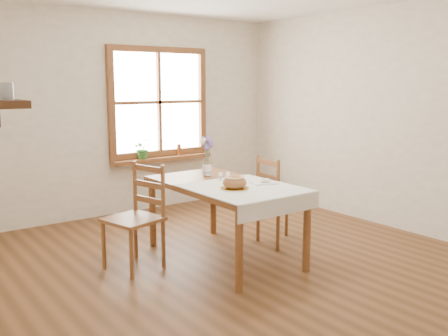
% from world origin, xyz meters
% --- Properties ---
extents(ground, '(5.00, 5.00, 0.00)m').
position_xyz_m(ground, '(0.00, 0.00, 0.00)').
color(ground, brown).
rests_on(ground, ground).
extents(room_walls, '(4.60, 5.10, 2.65)m').
position_xyz_m(room_walls, '(0.00, 0.00, 1.71)').
color(room_walls, white).
rests_on(room_walls, ground).
extents(window, '(1.46, 0.08, 1.46)m').
position_xyz_m(window, '(0.50, 2.47, 1.45)').
color(window, brown).
rests_on(window, ground).
extents(window_sill, '(1.46, 0.20, 0.05)m').
position_xyz_m(window_sill, '(0.50, 2.40, 0.69)').
color(window_sill, brown).
rests_on(window_sill, ground).
extents(wall_shelf, '(0.16, 0.60, 0.24)m').
position_xyz_m(wall_shelf, '(-2.16, -0.60, 1.61)').
color(wall_shelf, '#4F2A19').
rests_on(wall_shelf, ground).
extents(dining_table, '(0.90, 1.60, 0.75)m').
position_xyz_m(dining_table, '(0.00, 0.30, 0.66)').
color(dining_table, brown).
rests_on(dining_table, ground).
extents(table_linen, '(0.91, 0.99, 0.01)m').
position_xyz_m(table_linen, '(0.00, -0.00, 0.76)').
color(table_linen, white).
rests_on(table_linen, dining_table).
extents(chair_left, '(0.57, 0.56, 0.97)m').
position_xyz_m(chair_left, '(-0.84, 0.57, 0.48)').
color(chair_left, brown).
rests_on(chair_left, ground).
extents(chair_right, '(0.52, 0.50, 0.95)m').
position_xyz_m(chair_right, '(0.78, 0.30, 0.47)').
color(chair_right, brown).
rests_on(chair_right, ground).
extents(bread_plate, '(0.27, 0.27, 0.01)m').
position_xyz_m(bread_plate, '(-0.11, -0.02, 0.77)').
color(bread_plate, white).
rests_on(bread_plate, table_linen).
extents(bread_loaf, '(0.22, 0.22, 0.12)m').
position_xyz_m(bread_loaf, '(-0.11, -0.02, 0.83)').
color(bread_loaf, '#AD6D3D').
rests_on(bread_loaf, bread_plate).
extents(egg_napkin, '(0.29, 0.27, 0.01)m').
position_xyz_m(egg_napkin, '(0.28, 0.05, 0.77)').
color(egg_napkin, white).
rests_on(egg_napkin, table_linen).
extents(eggs, '(0.23, 0.22, 0.04)m').
position_xyz_m(eggs, '(0.28, 0.05, 0.79)').
color(eggs, white).
rests_on(eggs, egg_napkin).
extents(salt_shaker, '(0.04, 0.04, 0.08)m').
position_xyz_m(salt_shaker, '(0.03, 0.39, 0.80)').
color(salt_shaker, white).
rests_on(salt_shaker, table_linen).
extents(pepper_shaker, '(0.06, 0.06, 0.09)m').
position_xyz_m(pepper_shaker, '(0.08, 0.35, 0.81)').
color(pepper_shaker, white).
rests_on(pepper_shaker, table_linen).
extents(flower_vase, '(0.10, 0.10, 0.11)m').
position_xyz_m(flower_vase, '(0.09, 0.72, 0.80)').
color(flower_vase, white).
rests_on(flower_vase, dining_table).
extents(lavender_bouquet, '(0.17, 0.17, 0.32)m').
position_xyz_m(lavender_bouquet, '(0.09, 0.72, 1.01)').
color(lavender_bouquet, '#6E599E').
rests_on(lavender_bouquet, flower_vase).
extents(potted_plant, '(0.27, 0.29, 0.21)m').
position_xyz_m(potted_plant, '(0.20, 2.40, 0.82)').
color(potted_plant, '#2F6D2B').
rests_on(potted_plant, window_sill).
extents(amber_bottle, '(0.07, 0.07, 0.16)m').
position_xyz_m(amber_bottle, '(0.76, 2.40, 0.80)').
color(amber_bottle, '#96491B').
rests_on(amber_bottle, window_sill).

